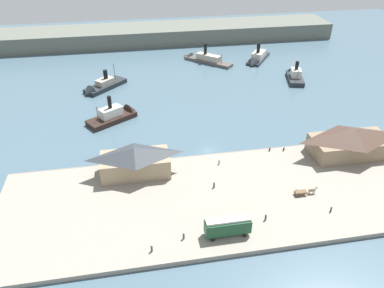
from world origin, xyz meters
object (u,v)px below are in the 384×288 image
street_tram (228,226)px  ferry_shed_west_terminal (135,161)px  ferry_shed_east_terminal (351,141)px  ferry_outer_harbor (257,59)px  pedestrian_walking_west (219,162)px  ferry_departing_north (101,87)px  pedestrian_at_waters_edge (184,236)px  ferry_approaching_east (203,59)px  pedestrian_walking_east (266,217)px  pedestrian_near_west_shed (214,185)px  pedestrian_near_cart (152,248)px  mooring_post_west (284,149)px  horse_cart (305,191)px  pedestrian_near_east_shed (331,209)px  mooring_post_east (270,149)px  ferry_approaching_west (117,115)px  ferry_moored_east (295,75)px

street_tram → ferry_shed_west_terminal: bearing=125.4°
ferry_shed_east_terminal → ferry_outer_harbor: (-0.22, 80.85, -4.15)m
pedestrian_walking_west → ferry_departing_north: ferry_departing_north is taller
pedestrian_at_waters_edge → ferry_approaching_east: ferry_approaching_east is taller
pedestrian_walking_east → ferry_outer_harbor: size_ratio=0.09×
ferry_shed_east_terminal → pedestrian_near_west_shed: bearing=-168.9°
pedestrian_near_cart → mooring_post_west: pedestrian_near_cart is taller
ferry_approaching_east → ferry_shed_east_terminal: bearing=-73.7°
horse_cart → pedestrian_at_waters_edge: horse_cart is taller
ferry_outer_harbor → pedestrian_near_east_shed: bearing=-99.0°
ferry_departing_north → mooring_post_west: bearing=-46.0°
pedestrian_near_west_shed → ferry_approaching_east: size_ratio=0.08×
pedestrian_walking_west → ferry_shed_east_terminal: bearing=-2.3°
mooring_post_east → ferry_outer_harbor: ferry_outer_harbor is taller
ferry_outer_harbor → pedestrian_walking_east: bearing=-107.4°
ferry_approaching_west → ferry_approaching_east: 63.95m
street_tram → pedestrian_near_west_shed: bearing=87.2°
ferry_shed_east_terminal → pedestrian_walking_east: bearing=-146.5°
ferry_shed_east_terminal → pedestrian_near_east_shed: (-16.42, -21.37, -3.64)m
ferry_approaching_west → ferry_outer_harbor: 79.13m
street_tram → ferry_departing_north: 89.61m
ferry_shed_east_terminal → pedestrian_walking_east: size_ratio=12.89×
pedestrian_near_west_shed → pedestrian_near_cart: size_ratio=0.98×
ferry_outer_harbor → mooring_post_east: bearing=-105.7°
horse_cart → mooring_post_east: horse_cart is taller
pedestrian_near_east_shed → ferry_outer_harbor: 103.49m
mooring_post_west → pedestrian_walking_west: bearing=-170.2°
street_tram → mooring_post_west: 38.13m
street_tram → ferry_outer_harbor: bearing=68.4°
ferry_outer_harbor → ferry_approaching_west: bearing=-144.8°
ferry_shed_east_terminal → pedestrian_near_cart: (-58.21, -25.95, -3.53)m
ferry_shed_east_terminal → horse_cart: bearing=-143.6°
mooring_post_east → pedestrian_near_east_shed: bearing=-79.4°
pedestrian_walking_west → pedestrian_near_east_shed: 31.07m
mooring_post_east → ferry_moored_east: size_ratio=0.05×
pedestrian_near_west_shed → ferry_approaching_west: size_ratio=0.09×
pedestrian_near_east_shed → ferry_approaching_west: 74.50m
ferry_shed_west_terminal → ferry_approaching_west: ferry_shed_west_terminal is taller
ferry_shed_west_terminal → pedestrian_walking_east: ferry_shed_west_terminal is taller
street_tram → mooring_post_west: size_ratio=10.93×
pedestrian_walking_west → ferry_departing_north: 67.91m
ferry_moored_east → street_tram: bearing=-121.7°
ferry_shed_east_terminal → street_tram: ferry_shed_east_terminal is taller
pedestrian_near_west_shed → ferry_approaching_west: bearing=118.8°
pedestrian_near_west_shed → ferry_departing_north: bearing=113.6°
pedestrian_walking_west → ferry_moored_east: ferry_moored_east is taller
pedestrian_walking_west → ferry_moored_east: 72.78m
mooring_post_west → ferry_departing_north: size_ratio=0.05×
pedestrian_near_cart → ferry_approaching_west: (-6.66, 61.17, -0.46)m
ferry_shed_east_terminal → pedestrian_near_cart: size_ratio=12.59×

